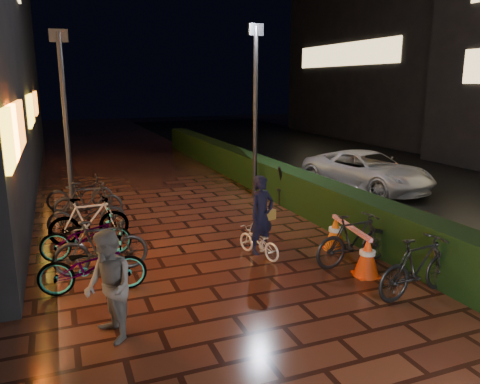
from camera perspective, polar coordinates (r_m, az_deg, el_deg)
name	(u,v)px	position (r m, az deg, el deg)	size (l,w,h in m)	color
ground	(253,295)	(7.87, 1.60, -12.40)	(80.00, 80.00, 0.00)	#381911
asphalt_road	(445,188)	(16.84, 23.68, 0.46)	(11.00, 60.00, 0.01)	black
hedge	(250,169)	(16.02, 1.29, 2.79)	(0.70, 20.00, 1.00)	black
bystander_person	(109,287)	(6.55, -15.72, -11.06)	(0.75, 0.58, 1.53)	#505052
van	(367,171)	(15.68, 15.22, 2.54)	(2.03, 4.40, 1.22)	silver
lamp_post_hedge	(255,105)	(13.89, 1.88, 10.58)	(0.48, 0.15, 5.02)	black
lamp_post_sf	(65,116)	(12.81, -20.53, 8.67)	(0.45, 0.14, 4.67)	black
cyclist	(260,227)	(9.24, 2.48, -4.33)	(0.74, 1.23, 1.66)	white
traffic_barrier	(350,244)	(9.32, 13.27, -6.16)	(0.68, 1.83, 0.74)	#E53C0C
cart_assembly	(287,184)	(13.39, 5.77, 1.02)	(0.80, 0.69, 1.14)	black
parked_bikes_storefront	(88,222)	(10.61, -18.03, -3.44)	(1.98, 6.28, 1.02)	black
parked_bikes_hedge	(384,252)	(8.62, 17.10, -7.03)	(1.91, 2.12, 1.02)	black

